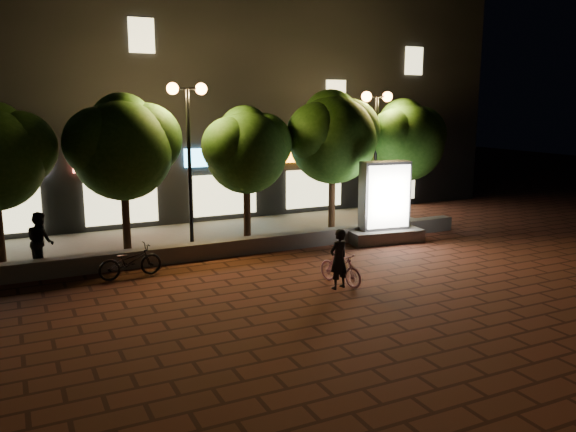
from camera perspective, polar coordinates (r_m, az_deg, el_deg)
ground at (r=14.74m, az=2.11°, el=-7.24°), size 80.00×80.00×0.00m
retaining_wall at (r=18.16m, az=-3.85°, el=-2.91°), size 16.00×0.45×0.50m
sidewalk at (r=20.48m, az=-6.49°, el=-1.96°), size 16.00×5.00×0.08m
building_block at (r=26.18m, az=-11.62°, el=11.64°), size 28.00×8.12×11.30m
tree_left at (r=18.11m, az=-15.99°, el=6.90°), size 3.60×3.00×4.89m
tree_mid at (r=19.24m, az=-4.09°, el=6.82°), size 3.24×2.70×4.50m
tree_right at (r=20.68m, az=4.50°, el=8.08°), size 3.72×3.10×5.07m
tree_far_right at (r=22.48m, az=11.60°, el=7.62°), size 3.48×2.90×4.76m
street_lamp_left at (r=18.27m, az=-9.86°, el=9.02°), size 1.26×0.36×5.18m
street_lamp_right at (r=21.32m, az=8.74°, el=8.96°), size 1.26×0.36×4.98m
ad_kiosk at (r=19.80m, az=9.50°, el=0.66°), size 2.67×1.57×2.74m
scooter_pink at (r=15.03m, az=5.20°, el=-5.17°), size 0.76×1.51×0.87m
rider at (r=14.61m, az=5.04°, el=-4.26°), size 0.64×0.50×1.55m
scooter_parked at (r=16.13m, az=-15.36°, el=-4.35°), size 1.78×0.80×0.90m
pedestrian at (r=17.25m, az=-23.31°, el=-2.32°), size 0.85×0.96×1.65m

